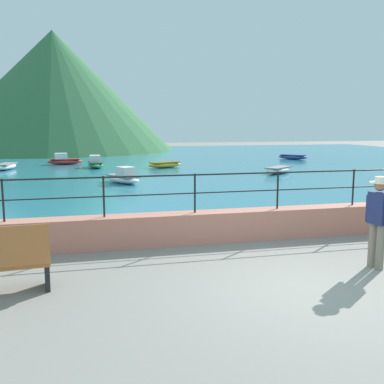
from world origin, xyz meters
name	(u,v)px	position (x,y,z in m)	size (l,w,h in m)	color
ground_plane	(300,287)	(0.00, 0.00, 0.00)	(120.00, 120.00, 0.00)	gray
promenade_wall	(237,225)	(0.00, 3.20, 0.35)	(20.00, 0.56, 0.70)	tan
railing	(237,184)	(0.00, 3.20, 1.33)	(18.44, 0.04, 0.90)	black
lake_water	(133,162)	(0.00, 25.84, 0.03)	(64.00, 44.32, 0.06)	teal
hill_main	(55,91)	(-6.26, 42.22, 6.15)	(24.44, 24.44, 12.29)	#33663D
person_walking	(378,218)	(1.85, 0.57, 0.98)	(0.38, 0.56, 1.75)	slate
boat_0	(124,177)	(-1.75, 13.69, 0.33)	(1.82, 2.46, 0.76)	white
boat_1	(165,165)	(1.38, 20.46, 0.26)	(2.47, 1.65, 0.36)	gold
boat_2	(95,163)	(-2.82, 21.56, 0.33)	(1.05, 2.35, 0.76)	#338C59
boat_4	(293,157)	(12.23, 24.75, 0.26)	(2.23, 2.29, 0.36)	#2D4C9E
boat_5	(6,166)	(-8.04, 21.56, 0.26)	(1.32, 2.43, 0.36)	white
boat_6	(64,160)	(-4.81, 24.39, 0.33)	(2.39, 1.16, 0.76)	red
boat_7	(279,170)	(6.88, 15.77, 0.26)	(2.36, 2.13, 0.36)	white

